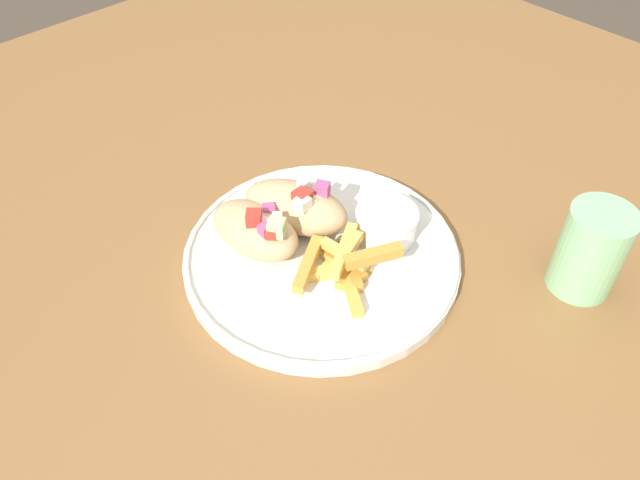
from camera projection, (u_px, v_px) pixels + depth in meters
table at (322, 294)px, 0.75m from camera, size 1.50×1.50×0.73m
plate at (320, 255)px, 0.70m from camera, size 0.31×0.31×0.02m
pita_sandwich_near at (256, 229)px, 0.69m from camera, size 0.12×0.08×0.06m
pita_sandwich_far at (296, 207)px, 0.71m from camera, size 0.14×0.11×0.06m
fries_pile at (342, 264)px, 0.66m from camera, size 0.11×0.11×0.04m
sauce_ramekin at (387, 222)px, 0.70m from camera, size 0.07×0.07×0.04m
water_glass at (589, 254)px, 0.65m from camera, size 0.07×0.07×0.10m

